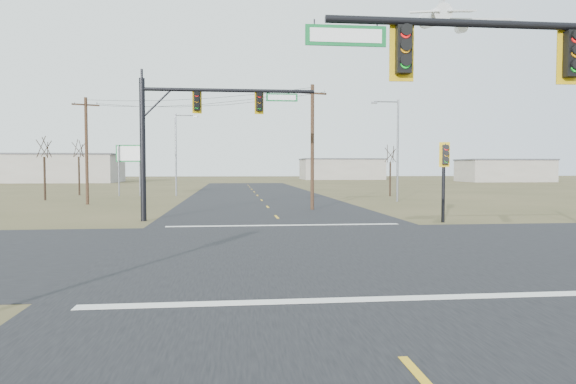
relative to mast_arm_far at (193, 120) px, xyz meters
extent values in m
plane|color=brown|center=(4.81, -10.68, -5.69)|extent=(320.00, 320.00, 0.00)
cube|color=black|center=(4.81, -10.68, -5.68)|extent=(160.00, 14.00, 0.02)
cube|color=black|center=(4.81, -10.68, -5.67)|extent=(14.00, 160.00, 0.02)
cube|color=silver|center=(4.81, -18.18, -5.66)|extent=(12.00, 0.40, 0.01)
cube|color=silver|center=(4.81, -3.18, -5.66)|extent=(12.00, 0.40, 0.01)
cylinder|color=black|center=(9.08, -18.18, 0.54)|extent=(9.76, 0.18, 0.18)
cube|color=#0E622A|center=(4.66, -18.18, 0.19)|extent=(1.80, 0.05, 0.45)
cylinder|color=black|center=(-2.80, 0.00, -1.71)|extent=(0.32, 0.32, 7.95)
cylinder|color=black|center=(2.03, 0.00, 1.66)|extent=(9.65, 0.20, 0.20)
cube|color=#0E622A|center=(5.00, 0.00, 1.31)|extent=(1.80, 0.05, 0.45)
cylinder|color=black|center=(13.64, -2.44, -3.57)|extent=(0.18, 0.18, 4.23)
cylinder|color=#46301E|center=(7.79, 6.51, -1.28)|extent=(0.25, 0.25, 8.82)
cube|color=#46301E|center=(7.79, 6.51, 2.53)|extent=(2.10, 0.74, 0.12)
cylinder|color=#46301E|center=(-9.57, 13.77, -1.36)|extent=(0.25, 0.25, 8.66)
cube|color=#46301E|center=(-9.57, 13.77, 2.37)|extent=(2.00, 0.93, 0.12)
cylinder|color=slate|center=(-9.70, 26.11, -2.99)|extent=(0.14, 0.14, 5.39)
cylinder|color=slate|center=(-7.54, 26.11, -2.99)|extent=(0.14, 0.14, 5.39)
cube|color=#0E622A|center=(-8.62, 26.11, -1.20)|extent=(2.83, 0.67, 1.80)
cylinder|color=slate|center=(16.62, 14.46, -1.22)|extent=(0.18, 0.18, 8.94)
cylinder|color=slate|center=(15.54, 14.46, 3.05)|extent=(2.14, 0.11, 0.11)
cube|color=slate|center=(14.47, 14.46, 2.95)|extent=(0.51, 0.27, 0.16)
cylinder|color=slate|center=(-3.73, 25.60, -1.35)|extent=(0.17, 0.17, 8.67)
cylinder|color=slate|center=(-2.69, 25.60, 2.79)|extent=(2.08, 0.10, 0.10)
cube|color=slate|center=(-1.65, 25.60, 2.69)|extent=(0.52, 0.33, 0.16)
cylinder|color=black|center=(-14.95, 19.74, -3.69)|extent=(0.20, 0.20, 3.98)
cylinder|color=black|center=(-14.40, 28.44, -3.59)|extent=(0.19, 0.19, 4.19)
cylinder|color=black|center=(18.54, 22.66, -3.90)|extent=(0.19, 0.19, 3.57)
cube|color=#A7A094|center=(-35.19, 79.32, -2.94)|extent=(28.00, 14.00, 5.50)
cube|color=#A7A094|center=(29.81, 99.32, -3.19)|extent=(20.00, 12.00, 5.00)
cube|color=#A7A094|center=(59.81, 74.32, -3.44)|extent=(18.00, 10.00, 4.50)
cylinder|color=silver|center=(39.95, 65.02, 25.51)|extent=(4.07, 5.96, 12.15)
camera|label=1|loc=(2.17, -29.35, -2.69)|focal=32.00mm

